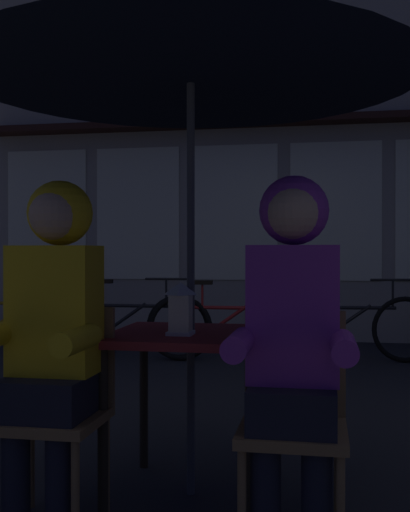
# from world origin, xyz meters

# --- Properties ---
(ground_plane) EXTENTS (60.00, 60.00, 0.00)m
(ground_plane) POSITION_xyz_m (0.00, 0.00, 0.00)
(ground_plane) COLOR #232326
(cafe_table) EXTENTS (0.72, 0.72, 0.74)m
(cafe_table) POSITION_xyz_m (0.00, 0.00, 0.64)
(cafe_table) COLOR maroon
(cafe_table) RESTS_ON ground_plane
(patio_umbrella) EXTENTS (2.10, 2.10, 2.31)m
(patio_umbrella) POSITION_xyz_m (0.00, 0.00, 2.06)
(patio_umbrella) COLOR #4C4C51
(patio_umbrella) RESTS_ON ground_plane
(lantern) EXTENTS (0.11, 0.11, 0.23)m
(lantern) POSITION_xyz_m (-0.02, -0.11, 0.86)
(lantern) COLOR white
(lantern) RESTS_ON cafe_table
(chair_left) EXTENTS (0.40, 0.40, 0.87)m
(chair_left) POSITION_xyz_m (-0.48, -0.37, 0.49)
(chair_left) COLOR olive
(chair_left) RESTS_ON ground_plane
(chair_right) EXTENTS (0.40, 0.40, 0.87)m
(chair_right) POSITION_xyz_m (0.48, -0.37, 0.49)
(chair_right) COLOR olive
(chair_right) RESTS_ON ground_plane
(person_left_hooded) EXTENTS (0.45, 0.56, 1.40)m
(person_left_hooded) POSITION_xyz_m (-0.48, -0.43, 0.85)
(person_left_hooded) COLOR black
(person_left_hooded) RESTS_ON ground_plane
(person_right_hooded) EXTENTS (0.45, 0.56, 1.40)m
(person_right_hooded) POSITION_xyz_m (0.48, -0.43, 0.85)
(person_right_hooded) COLOR black
(person_right_hooded) RESTS_ON ground_plane
(shopfront_building) EXTENTS (10.00, 0.93, 6.20)m
(shopfront_building) POSITION_xyz_m (0.76, 5.39, 3.09)
(shopfront_building) COLOR #9E9389
(shopfront_building) RESTS_ON ground_plane
(bicycle_nearest) EXTENTS (1.66, 0.38, 0.84)m
(bicycle_nearest) POSITION_xyz_m (-2.69, 3.58, 0.35)
(bicycle_nearest) COLOR black
(bicycle_nearest) RESTS_ON ground_plane
(bicycle_second) EXTENTS (1.68, 0.10, 0.84)m
(bicycle_second) POSITION_xyz_m (-1.37, 3.48, 0.35)
(bicycle_second) COLOR black
(bicycle_second) RESTS_ON ground_plane
(bicycle_third) EXTENTS (1.68, 0.09, 0.84)m
(bicycle_third) POSITION_xyz_m (-0.31, 3.43, 0.35)
(bicycle_third) COLOR black
(bicycle_third) RESTS_ON ground_plane
(bicycle_fourth) EXTENTS (1.67, 0.25, 0.84)m
(bicycle_fourth) POSITION_xyz_m (0.90, 3.66, 0.35)
(bicycle_fourth) COLOR black
(bicycle_fourth) RESTS_ON ground_plane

